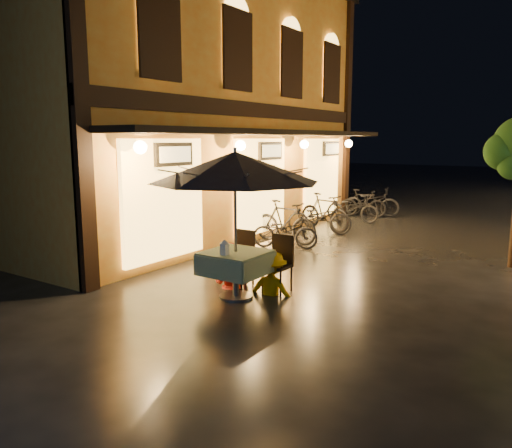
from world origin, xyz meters
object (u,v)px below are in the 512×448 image
Objects in this scene: person_yellow at (272,253)px; cafe_table at (236,263)px; patio_umbrella at (235,167)px; person_orange at (232,244)px; table_lantern at (225,246)px; bicycle_0 at (285,231)px.

cafe_table is at bearing 47.12° from person_yellow.
person_orange is at bearing 131.51° from patio_umbrella.
table_lantern is 0.94m from person_orange.
bicycle_0 is (-1.62, 3.18, -0.29)m from person_yellow.
patio_umbrella is at bearing 123.68° from person_orange.
patio_umbrella reaches higher than cafe_table.
person_yellow is 3.58m from bicycle_0.
table_lantern is at bearing 111.58° from person_orange.
cafe_table is 0.71× the size of person_yellow.
cafe_table is at bearing -159.44° from patio_umbrella.
cafe_table is 0.44m from table_lantern.
person_orange is (-0.46, 0.52, -1.38)m from patio_umbrella.
table_lantern is 0.16× the size of person_orange.
patio_umbrella is at bearing 47.12° from person_yellow.
table_lantern is 4.22m from bicycle_0.
person_yellow is at bearing 54.16° from patio_umbrella.
table_lantern is (0.00, -0.29, 0.33)m from cafe_table.
person_orange is (-0.46, 0.52, 0.18)m from cafe_table.
cafe_table is 0.71m from person_orange.
cafe_table is 3.96× the size of table_lantern.
patio_umbrella is 1.59m from person_yellow.
person_yellow is at bearing 65.14° from table_lantern.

